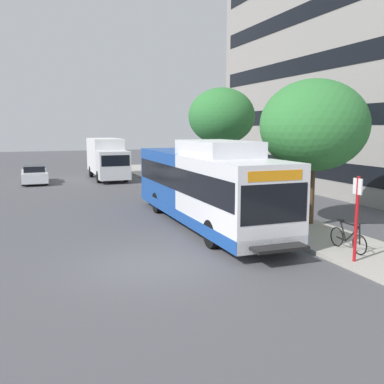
{
  "coord_description": "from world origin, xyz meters",
  "views": [
    {
      "loc": [
        -3.24,
        -12.47,
        4.19
      ],
      "look_at": [
        2.9,
        3.82,
        1.6
      ],
      "focal_mm": 41.09,
      "sensor_mm": 36.0,
      "label": 1
    }
  ],
  "objects_px": {
    "street_tree_near_stop": "(314,126)",
    "parked_car_far_lane": "(34,174)",
    "bicycle_parked": "(348,238)",
    "street_tree_mid_block": "(222,116)",
    "bus_stop_sign_pole": "(357,212)",
    "box_truck_background": "(107,158)",
    "transit_bus": "(204,186)"
  },
  "relations": [
    {
      "from": "street_tree_near_stop",
      "to": "parked_car_far_lane",
      "type": "distance_m",
      "value": 22.48
    },
    {
      "from": "bicycle_parked",
      "to": "parked_car_far_lane",
      "type": "xyz_separation_m",
      "value": [
        -9.31,
        23.41,
        0.1
      ]
    },
    {
      "from": "street_tree_mid_block",
      "to": "bus_stop_sign_pole",
      "type": "bearing_deg",
      "value": -98.19
    },
    {
      "from": "bicycle_parked",
      "to": "box_truck_background",
      "type": "bearing_deg",
      "value": 98.84
    },
    {
      "from": "bus_stop_sign_pole",
      "to": "box_truck_background",
      "type": "relative_size",
      "value": 0.37
    },
    {
      "from": "street_tree_near_stop",
      "to": "parked_car_far_lane",
      "type": "bearing_deg",
      "value": 118.64
    },
    {
      "from": "transit_bus",
      "to": "street_tree_near_stop",
      "type": "xyz_separation_m",
      "value": [
        4.07,
        -1.92,
        2.54
      ]
    },
    {
      "from": "bus_stop_sign_pole",
      "to": "street_tree_near_stop",
      "type": "relative_size",
      "value": 0.43
    },
    {
      "from": "street_tree_near_stop",
      "to": "street_tree_mid_block",
      "type": "xyz_separation_m",
      "value": [
        0.12,
        9.4,
        0.57
      ]
    },
    {
      "from": "bus_stop_sign_pole",
      "to": "parked_car_far_lane",
      "type": "height_order",
      "value": "bus_stop_sign_pole"
    },
    {
      "from": "parked_car_far_lane",
      "to": "street_tree_near_stop",
      "type": "bearing_deg",
      "value": -61.36
    },
    {
      "from": "transit_bus",
      "to": "bicycle_parked",
      "type": "xyz_separation_m",
      "value": [
        2.74,
        -5.85,
        -1.14
      ]
    },
    {
      "from": "bicycle_parked",
      "to": "box_truck_background",
      "type": "relative_size",
      "value": 0.25
    },
    {
      "from": "street_tree_near_stop",
      "to": "transit_bus",
      "type": "bearing_deg",
      "value": 154.78
    },
    {
      "from": "bus_stop_sign_pole",
      "to": "parked_car_far_lane",
      "type": "relative_size",
      "value": 0.58
    },
    {
      "from": "bus_stop_sign_pole",
      "to": "street_tree_mid_block",
      "type": "distance_m",
      "value": 14.85
    },
    {
      "from": "bicycle_parked",
      "to": "street_tree_mid_block",
      "type": "relative_size",
      "value": 0.27
    },
    {
      "from": "transit_bus",
      "to": "street_tree_near_stop",
      "type": "distance_m",
      "value": 5.17
    },
    {
      "from": "bus_stop_sign_pole",
      "to": "parked_car_far_lane",
      "type": "xyz_separation_m",
      "value": [
        -8.69,
        24.44,
        -0.99
      ]
    },
    {
      "from": "parked_car_far_lane",
      "to": "box_truck_background",
      "type": "relative_size",
      "value": 0.64
    },
    {
      "from": "transit_bus",
      "to": "parked_car_far_lane",
      "type": "height_order",
      "value": "transit_bus"
    },
    {
      "from": "street_tree_near_stop",
      "to": "parked_car_far_lane",
      "type": "height_order",
      "value": "street_tree_near_stop"
    },
    {
      "from": "box_truck_background",
      "to": "transit_bus",
      "type": "bearing_deg",
      "value": -86.87
    },
    {
      "from": "bicycle_parked",
      "to": "street_tree_mid_block",
      "type": "distance_m",
      "value": 14.07
    },
    {
      "from": "bicycle_parked",
      "to": "transit_bus",
      "type": "bearing_deg",
      "value": 115.14
    },
    {
      "from": "bicycle_parked",
      "to": "street_tree_mid_block",
      "type": "xyz_separation_m",
      "value": [
        1.45,
        13.33,
        4.25
      ]
    },
    {
      "from": "transit_bus",
      "to": "street_tree_near_stop",
      "type": "relative_size",
      "value": 2.05
    },
    {
      "from": "transit_bus",
      "to": "box_truck_background",
      "type": "xyz_separation_m",
      "value": [
        -1.0,
        18.21,
        0.04
      ]
    },
    {
      "from": "street_tree_near_stop",
      "to": "box_truck_background",
      "type": "distance_m",
      "value": 20.9
    },
    {
      "from": "parked_car_far_lane",
      "to": "bicycle_parked",
      "type": "bearing_deg",
      "value": -68.31
    },
    {
      "from": "bicycle_parked",
      "to": "street_tree_mid_block",
      "type": "height_order",
      "value": "street_tree_mid_block"
    },
    {
      "from": "bus_stop_sign_pole",
      "to": "transit_bus",
      "type": "bearing_deg",
      "value": 107.18
    }
  ]
}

